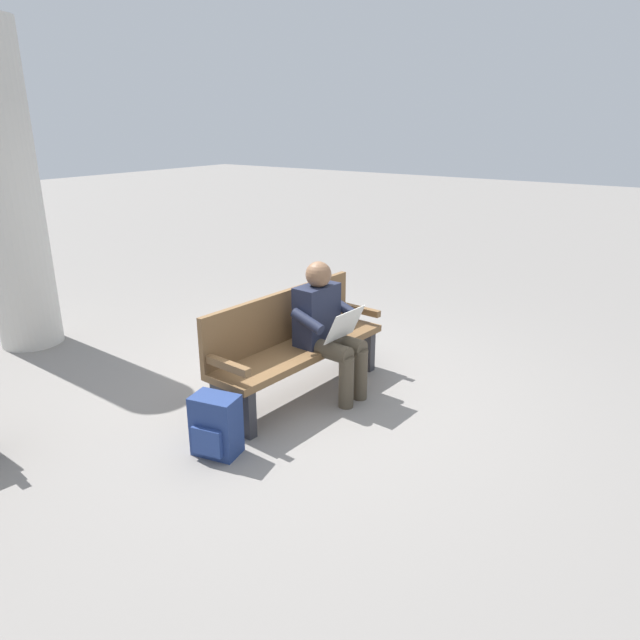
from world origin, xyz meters
name	(u,v)px	position (x,y,z in m)	size (l,w,h in m)	color
ground_plane	(301,394)	(0.00, 0.00, 0.00)	(40.00, 40.00, 0.00)	gray
bench_near	(294,344)	(-0.01, -0.07, 0.46)	(1.83, 0.61, 0.90)	brown
person_seated	(327,326)	(-0.15, 0.17, 0.63)	(0.59, 0.59, 1.18)	#1E2338
backpack	(216,426)	(1.12, 0.07, 0.22)	(0.31, 0.37, 0.45)	navy
support_pillar	(8,193)	(0.66, -3.14, 1.60)	(0.62, 0.62, 3.21)	beige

